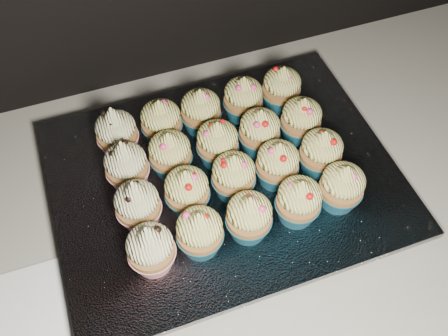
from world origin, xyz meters
name	(u,v)px	position (x,y,z in m)	size (l,w,h in m)	color
cabinet	(155,335)	(0.00, 1.70, 0.43)	(2.40, 0.60, 0.86)	black
worktop	(122,239)	(0.00, 1.70, 0.88)	(2.44, 0.64, 0.04)	beige
baking_tray	(224,183)	(0.17, 1.72, 0.91)	(0.47, 0.36, 0.02)	black
foil_lining	(224,177)	(0.17, 1.72, 0.93)	(0.51, 0.39, 0.01)	silver
cupcake_0	(151,248)	(0.03, 1.62, 0.97)	(0.06, 0.06, 0.10)	#B51928
cupcake_1	(200,232)	(0.10, 1.62, 0.97)	(0.06, 0.06, 0.08)	#185B74
cupcake_2	(249,217)	(0.17, 1.62, 0.97)	(0.06, 0.06, 0.08)	#185B74
cupcake_3	(299,201)	(0.24, 1.62, 0.97)	(0.06, 0.06, 0.08)	#185B74
cupcake_4	(342,186)	(0.31, 1.62, 0.97)	(0.06, 0.06, 0.08)	#185B74
cupcake_5	(138,204)	(0.03, 1.69, 0.97)	(0.06, 0.06, 0.10)	#B51928
cupcake_6	(187,191)	(0.10, 1.69, 0.97)	(0.06, 0.06, 0.08)	#185B74
cupcake_7	(234,176)	(0.17, 1.69, 0.97)	(0.06, 0.06, 0.08)	#185B74
cupcake_8	(277,164)	(0.24, 1.69, 0.97)	(0.06, 0.06, 0.08)	#185B74
cupcake_9	(321,152)	(0.31, 1.69, 0.97)	(0.06, 0.06, 0.08)	#185B74
cupcake_10	(126,165)	(0.04, 1.76, 0.97)	(0.06, 0.06, 0.10)	#B51928
cupcake_11	(170,154)	(0.10, 1.76, 0.97)	(0.06, 0.06, 0.08)	#185B74
cupcake_12	(217,143)	(0.17, 1.75, 0.97)	(0.06, 0.06, 0.08)	#185B74
cupcake_13	(260,131)	(0.24, 1.75, 0.97)	(0.06, 0.06, 0.08)	#185B74
cupcake_14	(301,120)	(0.31, 1.75, 0.97)	(0.06, 0.06, 0.08)	#185B74
cupcake_15	(117,132)	(0.04, 1.82, 0.97)	(0.06, 0.06, 0.10)	#B51928
cupcake_16	(161,122)	(0.10, 1.82, 0.97)	(0.06, 0.06, 0.08)	#185B74
cupcake_17	(201,111)	(0.17, 1.82, 0.97)	(0.06, 0.06, 0.08)	#185B74
cupcake_18	(243,99)	(0.24, 1.83, 0.97)	(0.06, 0.06, 0.08)	#185B74
cupcake_19	(281,88)	(0.31, 1.83, 0.97)	(0.06, 0.06, 0.08)	#185B74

